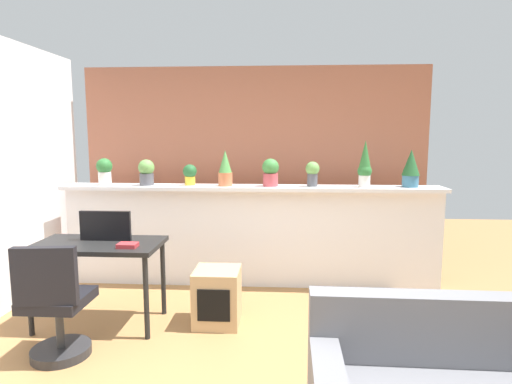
{
  "coord_description": "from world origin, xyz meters",
  "views": [
    {
      "loc": [
        0.35,
        -2.63,
        1.69
      ],
      "look_at": [
        0.11,
        1.19,
        1.17
      ],
      "focal_mm": 29.8,
      "sensor_mm": 36.0,
      "label": 1
    }
  ],
  "objects_px": {
    "side_cube_shelf": "(217,297)",
    "potted_plant_1": "(146,172)",
    "potted_plant_6": "(365,165)",
    "book_on_desk": "(128,245)",
    "desk": "(98,252)",
    "office_chair": "(55,310)",
    "potted_plant_2": "(190,174)",
    "potted_plant_3": "(225,169)",
    "tv_monitor": "(105,226)",
    "potted_plant_0": "(104,170)",
    "potted_plant_7": "(411,168)",
    "potted_plant_5": "(312,172)",
    "potted_plant_4": "(271,172)"
  },
  "relations": [
    {
      "from": "potted_plant_4",
      "to": "potted_plant_7",
      "type": "height_order",
      "value": "potted_plant_7"
    },
    {
      "from": "potted_plant_3",
      "to": "side_cube_shelf",
      "type": "height_order",
      "value": "potted_plant_3"
    },
    {
      "from": "potted_plant_3",
      "to": "tv_monitor",
      "type": "distance_m",
      "value": 1.42
    },
    {
      "from": "potted_plant_2",
      "to": "tv_monitor",
      "type": "xyz_separation_m",
      "value": [
        -0.55,
        -1.01,
        -0.38
      ]
    },
    {
      "from": "potted_plant_1",
      "to": "potted_plant_3",
      "type": "height_order",
      "value": "potted_plant_3"
    },
    {
      "from": "side_cube_shelf",
      "to": "potted_plant_1",
      "type": "bearing_deg",
      "value": 133.29
    },
    {
      "from": "tv_monitor",
      "to": "book_on_desk",
      "type": "relative_size",
      "value": 2.86
    },
    {
      "from": "book_on_desk",
      "to": "potted_plant_2",
      "type": "bearing_deg",
      "value": 77.69
    },
    {
      "from": "potted_plant_1",
      "to": "potted_plant_0",
      "type": "bearing_deg",
      "value": -178.5
    },
    {
      "from": "potted_plant_0",
      "to": "potted_plant_7",
      "type": "xyz_separation_m",
      "value": [
        3.34,
        0.03,
        0.04
      ]
    },
    {
      "from": "potted_plant_1",
      "to": "potted_plant_5",
      "type": "height_order",
      "value": "potted_plant_1"
    },
    {
      "from": "side_cube_shelf",
      "to": "book_on_desk",
      "type": "relative_size",
      "value": 3.13
    },
    {
      "from": "potted_plant_5",
      "to": "potted_plant_2",
      "type": "bearing_deg",
      "value": 179.07
    },
    {
      "from": "potted_plant_0",
      "to": "office_chair",
      "type": "relative_size",
      "value": 0.33
    },
    {
      "from": "potted_plant_2",
      "to": "potted_plant_5",
      "type": "bearing_deg",
      "value": -0.93
    },
    {
      "from": "potted_plant_1",
      "to": "potted_plant_2",
      "type": "height_order",
      "value": "potted_plant_1"
    },
    {
      "from": "potted_plant_1",
      "to": "potted_plant_5",
      "type": "bearing_deg",
      "value": 0.41
    },
    {
      "from": "side_cube_shelf",
      "to": "desk",
      "type": "bearing_deg",
      "value": -176.02
    },
    {
      "from": "tv_monitor",
      "to": "book_on_desk",
      "type": "xyz_separation_m",
      "value": [
        0.28,
        -0.22,
        -0.12
      ]
    },
    {
      "from": "desk",
      "to": "office_chair",
      "type": "bearing_deg",
      "value": -96.39
    },
    {
      "from": "potted_plant_2",
      "to": "potted_plant_5",
      "type": "height_order",
      "value": "potted_plant_5"
    },
    {
      "from": "potted_plant_1",
      "to": "tv_monitor",
      "type": "xyz_separation_m",
      "value": [
        -0.07,
        -0.98,
        -0.4
      ]
    },
    {
      "from": "potted_plant_6",
      "to": "potted_plant_2",
      "type": "bearing_deg",
      "value": 178.42
    },
    {
      "from": "potted_plant_6",
      "to": "book_on_desk",
      "type": "bearing_deg",
      "value": -151.43
    },
    {
      "from": "tv_monitor",
      "to": "potted_plant_7",
      "type": "bearing_deg",
      "value": 18.74
    },
    {
      "from": "desk",
      "to": "office_chair",
      "type": "relative_size",
      "value": 1.21
    },
    {
      "from": "potted_plant_7",
      "to": "office_chair",
      "type": "relative_size",
      "value": 0.44
    },
    {
      "from": "potted_plant_1",
      "to": "potted_plant_5",
      "type": "xyz_separation_m",
      "value": [
        1.82,
        0.01,
        0.0
      ]
    },
    {
      "from": "potted_plant_1",
      "to": "potted_plant_6",
      "type": "bearing_deg",
      "value": -0.42
    },
    {
      "from": "potted_plant_6",
      "to": "office_chair",
      "type": "distance_m",
      "value": 3.2
    },
    {
      "from": "potted_plant_5",
      "to": "desk",
      "type": "bearing_deg",
      "value": -151.09
    },
    {
      "from": "book_on_desk",
      "to": "potted_plant_0",
      "type": "bearing_deg",
      "value": 119.81
    },
    {
      "from": "potted_plant_7",
      "to": "potted_plant_4",
      "type": "bearing_deg",
      "value": -179.14
    },
    {
      "from": "desk",
      "to": "potted_plant_5",
      "type": "bearing_deg",
      "value": 28.91
    },
    {
      "from": "potted_plant_1",
      "to": "office_chair",
      "type": "height_order",
      "value": "potted_plant_1"
    },
    {
      "from": "potted_plant_3",
      "to": "potted_plant_1",
      "type": "bearing_deg",
      "value": 179.18
    },
    {
      "from": "potted_plant_7",
      "to": "potted_plant_6",
      "type": "bearing_deg",
      "value": -175.56
    },
    {
      "from": "potted_plant_5",
      "to": "potted_plant_6",
      "type": "xyz_separation_m",
      "value": [
        0.55,
        -0.03,
        0.08
      ]
    },
    {
      "from": "desk",
      "to": "tv_monitor",
      "type": "xyz_separation_m",
      "value": [
        0.04,
        0.08,
        0.22
      ]
    },
    {
      "from": "potted_plant_7",
      "to": "office_chair",
      "type": "xyz_separation_m",
      "value": [
        -3.05,
        -1.69,
        -0.95
      ]
    },
    {
      "from": "potted_plant_7",
      "to": "desk",
      "type": "xyz_separation_m",
      "value": [
        -2.98,
        -1.08,
        -0.67
      ]
    },
    {
      "from": "desk",
      "to": "potted_plant_7",
      "type": "bearing_deg",
      "value": 19.87
    },
    {
      "from": "potted_plant_3",
      "to": "book_on_desk",
      "type": "xyz_separation_m",
      "value": [
        -0.67,
        -1.18,
        -0.55
      ]
    },
    {
      "from": "potted_plant_4",
      "to": "potted_plant_7",
      "type": "relative_size",
      "value": 0.75
    },
    {
      "from": "potted_plant_1",
      "to": "desk",
      "type": "xyz_separation_m",
      "value": [
        -0.11,
        -1.06,
        -0.62
      ]
    },
    {
      "from": "potted_plant_5",
      "to": "desk",
      "type": "relative_size",
      "value": 0.24
    },
    {
      "from": "tv_monitor",
      "to": "potted_plant_1",
      "type": "bearing_deg",
      "value": 85.87
    },
    {
      "from": "potted_plant_5",
      "to": "potted_plant_6",
      "type": "bearing_deg",
      "value": -3.17
    },
    {
      "from": "potted_plant_0",
      "to": "potted_plant_4",
      "type": "height_order",
      "value": "potted_plant_4"
    },
    {
      "from": "potted_plant_3",
      "to": "tv_monitor",
      "type": "bearing_deg",
      "value": -134.58
    }
  ]
}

